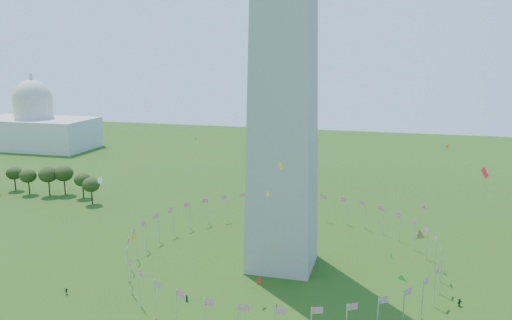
{
  "coord_description": "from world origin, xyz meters",
  "views": [
    {
      "loc": [
        25.85,
        -72.76,
        55.08
      ],
      "look_at": [
        -3.17,
        35.0,
        31.6
      ],
      "focal_mm": 35.0,
      "sensor_mm": 36.0,
      "label": 1
    }
  ],
  "objects": [
    {
      "name": "flag_ring",
      "position": [
        -0.0,
        50.0,
        4.5
      ],
      "size": [
        80.24,
        80.24,
        9.0
      ],
      "color": "silver",
      "rests_on": "ground"
    },
    {
      "name": "capitol_building",
      "position": [
        -180.0,
        180.0,
        23.0
      ],
      "size": [
        70.0,
        35.0,
        46.0
      ],
      "primitive_type": null,
      "color": "beige",
      "rests_on": "ground"
    },
    {
      "name": "kites_aloft",
      "position": [
        16.21,
        22.27,
        19.19
      ],
      "size": [
        110.38,
        72.02,
        35.61
      ],
      "color": "green",
      "rests_on": "ground"
    },
    {
      "name": "tree_line_west",
      "position": [
        -107.54,
        90.71,
        5.61
      ],
      "size": [
        55.74,
        15.81,
        12.77
      ],
      "color": "#334918",
      "rests_on": "ground"
    }
  ]
}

